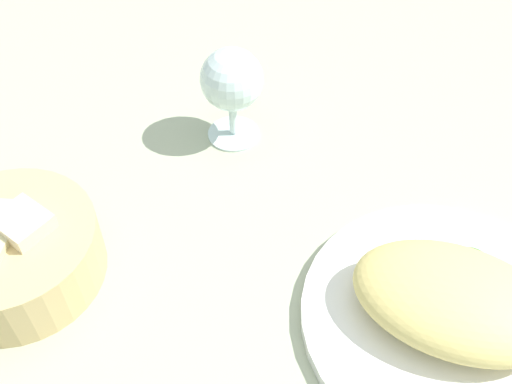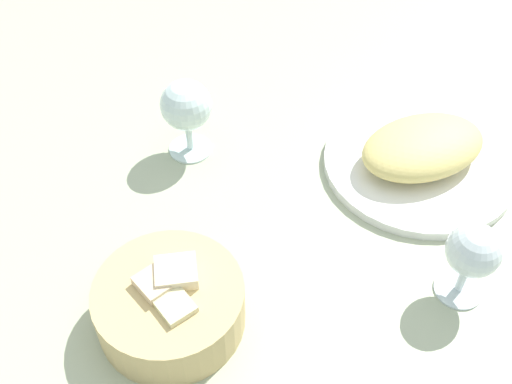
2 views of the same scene
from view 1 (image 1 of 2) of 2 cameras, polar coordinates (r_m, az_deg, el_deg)
ground_plane at (r=63.09cm, az=0.23°, el=-8.02°), size 140.00×140.00×2.00cm
plate at (r=61.18cm, az=17.53°, el=-11.39°), size 27.66×27.66×1.40cm
omelette at (r=58.39cm, az=18.28°, el=-9.64°), size 22.47×20.34×5.43cm
lettuce_garnish at (r=64.24cm, az=19.77°, el=-6.14°), size 4.59×4.59×1.28cm
bread_basket at (r=64.14cm, az=-21.99°, el=-5.26°), size 17.35×17.35×7.90cm
wine_glass_near at (r=70.94cm, az=-2.29°, el=10.24°), size 7.41×7.41×12.27cm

